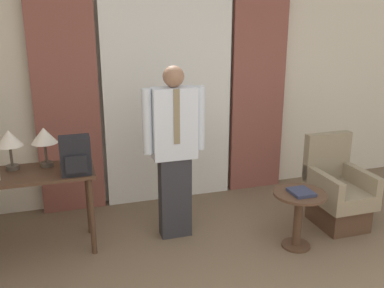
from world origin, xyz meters
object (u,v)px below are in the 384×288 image
at_px(table_lamp_left, 9,140).
at_px(table_lamp_right, 44,137).
at_px(desk, 31,186).
at_px(person, 174,147).
at_px(side_table, 299,210).
at_px(armchair, 337,194).
at_px(backpack, 75,156).
at_px(book, 301,192).

distance_m(table_lamp_left, table_lamp_right, 0.30).
relative_size(desk, person, 0.66).
bearing_deg(side_table, desk, 164.20).
xyz_separation_m(armchair, side_table, (-0.65, -0.31, 0.04)).
relative_size(desk, backpack, 3.27).
bearing_deg(desk, table_lamp_left, 138.42).
height_order(person, armchair, person).
bearing_deg(backpack, book, -15.08).
bearing_deg(book, armchair, 27.40).
height_order(desk, book, desk).
bearing_deg(book, table_lamp_right, 159.56).
distance_m(desk, backpack, 0.53).
bearing_deg(table_lamp_right, book, -20.44).
distance_m(desk, person, 1.35).
xyz_separation_m(backpack, person, (0.92, 0.07, -0.02)).
bearing_deg(backpack, table_lamp_left, 151.73).
height_order(desk, backpack, backpack).
xyz_separation_m(backpack, book, (1.96, -0.53, -0.38)).
xyz_separation_m(table_lamp_right, person, (1.17, -0.22, -0.13)).
relative_size(side_table, book, 2.49).
distance_m(backpack, person, 0.92).
bearing_deg(book, backpack, 164.92).
distance_m(person, side_table, 1.31).
height_order(table_lamp_left, table_lamp_right, same).
bearing_deg(person, table_lamp_right, 169.21).
bearing_deg(table_lamp_left, person, -8.64).
xyz_separation_m(person, book, (1.04, -0.60, -0.35)).
xyz_separation_m(table_lamp_right, backpack, (0.25, -0.30, -0.11)).
bearing_deg(table_lamp_right, backpack, -49.39).
bearing_deg(side_table, armchair, 25.87).
bearing_deg(backpack, table_lamp_right, 130.61).
bearing_deg(desk, side_table, -15.80).
bearing_deg(armchair, book, -152.60).
bearing_deg(desk, person, -3.95).
relative_size(table_lamp_left, person, 0.22).
bearing_deg(armchair, table_lamp_left, 171.23).
height_order(person, side_table, person).
distance_m(backpack, book, 2.06).
bearing_deg(armchair, desk, 173.27).
bearing_deg(table_lamp_left, book, -18.18).
height_order(table_lamp_right, side_table, table_lamp_right).
bearing_deg(desk, table_lamp_right, 41.58).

